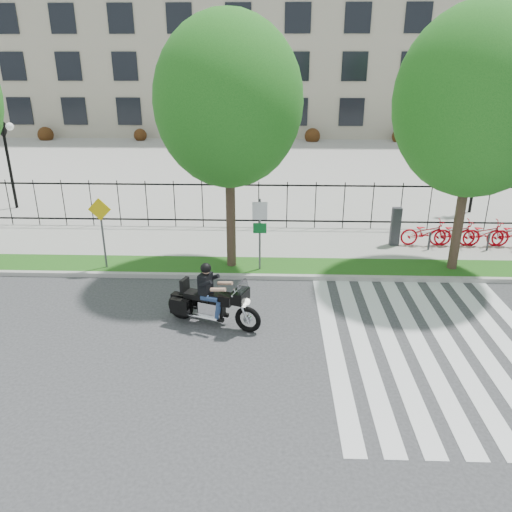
{
  "coord_description": "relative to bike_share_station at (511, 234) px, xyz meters",
  "views": [
    {
      "loc": [
        0.6,
        -11.27,
        6.93
      ],
      "look_at": [
        0.1,
        3.0,
        1.27
      ],
      "focal_mm": 35.0,
      "sensor_mm": 36.0,
      "label": 1
    }
  ],
  "objects": [
    {
      "name": "sidewalk",
      "position": [
        -9.79,
        0.25,
        -0.59
      ],
      "size": [
        60.0,
        3.5,
        0.15
      ],
      "primitive_type": "cube",
      "color": "#A19F96",
      "rests_on": "ground"
    },
    {
      "name": "motorcycle_rider",
      "position": [
        -10.82,
        -6.24,
        0.07
      ],
      "size": [
        2.73,
        1.4,
        2.2
      ],
      "color": "black",
      "rests_on": "ground"
    },
    {
      "name": "street_tree_1",
      "position": [
        -10.61,
        -2.25,
        5.0
      ],
      "size": [
        4.7,
        4.7,
        8.23
      ],
      "color": "#3B2920",
      "rests_on": "grass_verge"
    },
    {
      "name": "plaza",
      "position": [
        -9.79,
        17.8,
        -0.61
      ],
      "size": [
        80.0,
        34.0,
        0.1
      ],
      "primitive_type": "cube",
      "color": "#A19F96",
      "rests_on": "ground"
    },
    {
      "name": "iron_fence",
      "position": [
        -9.79,
        2.0,
        0.49
      ],
      "size": [
        30.0,
        0.06,
        2.0
      ],
      "primitive_type": null,
      "color": "black",
      "rests_on": "sidewalk"
    },
    {
      "name": "ground",
      "position": [
        -9.79,
        -7.2,
        -0.66
      ],
      "size": [
        120.0,
        120.0,
        0.0
      ],
      "primitive_type": "plane",
      "color": "#313133",
      "rests_on": "ground"
    },
    {
      "name": "bike_share_station",
      "position": [
        0.0,
        0.0,
        0.0
      ],
      "size": [
        8.95,
        0.88,
        1.5
      ],
      "color": "#2D2D33",
      "rests_on": "sidewalk"
    },
    {
      "name": "office_building",
      "position": [
        -9.79,
        37.72,
        9.3
      ],
      "size": [
        60.0,
        21.9,
        20.15
      ],
      "color": "#ACA18A",
      "rests_on": "ground"
    },
    {
      "name": "sign_pole_warning",
      "position": [
        -14.97,
        -2.62,
        1.08
      ],
      "size": [
        0.78,
        0.09,
        2.49
      ],
      "color": "#59595B",
      "rests_on": "grass_verge"
    },
    {
      "name": "lamp_post_right",
      "position": [
        0.21,
        4.8,
        2.54
      ],
      "size": [
        1.06,
        0.7,
        4.25
      ],
      "color": "black",
      "rests_on": "ground"
    },
    {
      "name": "crosswalk_stripes",
      "position": [
        -4.96,
        -7.2,
        -0.66
      ],
      "size": [
        5.7,
        8.0,
        0.01
      ],
      "primitive_type": null,
      "color": "silver",
      "rests_on": "ground"
    },
    {
      "name": "street_tree_2",
      "position": [
        -2.93,
        -2.25,
        5.02
      ],
      "size": [
        5.13,
        5.13,
        8.49
      ],
      "color": "#3B2920",
      "rests_on": "grass_verge"
    },
    {
      "name": "sign_pole_regulatory",
      "position": [
        -9.61,
        -2.62,
        1.08
      ],
      "size": [
        0.5,
        0.09,
        2.5
      ],
      "color": "#59595B",
      "rests_on": "grass_verge"
    },
    {
      "name": "grass_verge",
      "position": [
        -9.79,
        -2.25,
        -0.59
      ],
      "size": [
        60.0,
        1.5,
        0.15
      ],
      "primitive_type": "cube",
      "color": "#195014",
      "rests_on": "ground"
    },
    {
      "name": "lamp_post_left",
      "position": [
        -21.79,
        4.8,
        2.54
      ],
      "size": [
        1.06,
        0.7,
        4.25
      ],
      "color": "black",
      "rests_on": "ground"
    },
    {
      "name": "curb",
      "position": [
        -9.79,
        -3.1,
        -0.59
      ],
      "size": [
        60.0,
        0.2,
        0.15
      ],
      "primitive_type": "cube",
      "color": "#A5A29B",
      "rests_on": "ground"
    }
  ]
}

